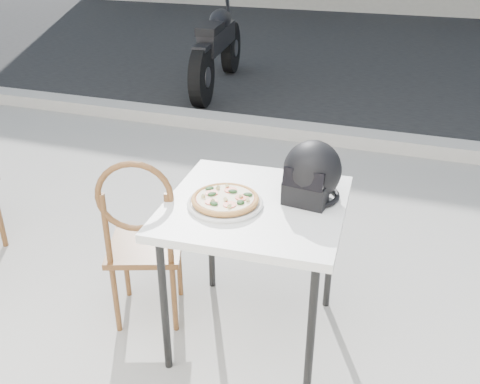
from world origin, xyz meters
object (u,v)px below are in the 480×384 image
(cafe_table_main, at_px, (255,216))
(cafe_chair_main, at_px, (142,234))
(helmet, at_px, (311,174))
(motorcycle, at_px, (218,48))
(plate, at_px, (225,203))
(pizza, at_px, (225,199))

(cafe_table_main, bearing_deg, cafe_chair_main, -171.42)
(helmet, xyz_separation_m, motorcycle, (-2.00, 3.92, -0.37))
(cafe_table_main, xyz_separation_m, helmet, (0.21, 0.13, 0.18))
(plate, bearing_deg, helmet, 30.51)
(plate, height_order, helmet, helmet)
(pizza, xyz_separation_m, motorcycle, (-1.67, 4.11, -0.29))
(cafe_table_main, xyz_separation_m, pizza, (-0.11, -0.07, 0.10))
(pizza, bearing_deg, motorcycle, 112.15)
(pizza, distance_m, motorcycle, 4.45)
(helmet, relative_size, cafe_chair_main, 0.32)
(plate, bearing_deg, motorcycle, 112.14)
(cafe_chair_main, height_order, motorcycle, motorcycle)
(pizza, distance_m, cafe_chair_main, 0.49)
(plate, xyz_separation_m, cafe_chair_main, (-0.42, -0.01, -0.23))
(plate, height_order, motorcycle, motorcycle)
(pizza, xyz_separation_m, helmet, (0.33, 0.19, 0.08))
(plate, relative_size, cafe_chair_main, 0.40)
(plate, bearing_deg, cafe_chair_main, -178.08)
(helmet, bearing_deg, pizza, -143.04)
(cafe_chair_main, xyz_separation_m, motorcycle, (-1.26, 4.13, -0.04))
(cafe_table_main, height_order, helmet, helmet)
(cafe_table_main, relative_size, pizza, 2.53)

